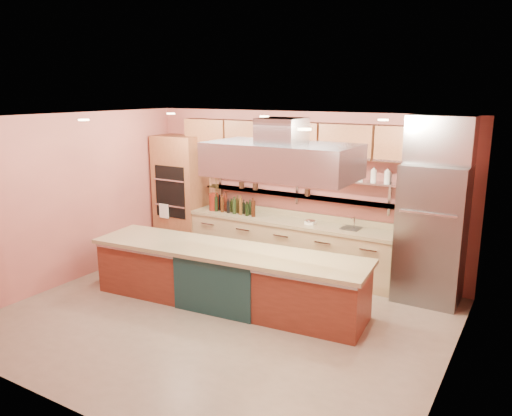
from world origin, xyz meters
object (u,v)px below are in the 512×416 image
Objects in this scene: copper_kettle at (237,166)px; kitchen_scale at (310,222)px; refrigerator at (431,234)px; island at (227,277)px; green_canister at (275,167)px; flower_vase at (214,202)px.

kitchen_scale is at bearing -7.79° from copper_kettle.
refrigerator is 12.97× the size of kitchen_scale.
island is at bearing -101.06° from kitchen_scale.
copper_kettle is (-1.61, 0.22, 0.80)m from kitchen_scale.
kitchen_scale is 1.81m from copper_kettle.
green_canister is (-0.23, 1.92, 1.38)m from island.
green_canister is at bearing 175.29° from refrigerator.
flower_vase is at bearing 179.86° from refrigerator.
flower_vase is 0.82m from copper_kettle.
copper_kettle is (-1.03, 1.92, 1.34)m from island.
refrigerator reaches higher than copper_kettle.
refrigerator is 1.99m from kitchen_scale.
green_canister is (1.19, 0.22, 0.72)m from flower_vase.
refrigerator is at bearing -0.14° from flower_vase.
green_canister is (0.80, 0.00, 0.04)m from copper_kettle.
flower_vase is at bearing -172.40° from kitchen_scale.
island is at bearing -146.53° from refrigerator.
kitchen_scale is 0.81× the size of green_canister.
island is 2.31m from flower_vase.
green_canister is (-2.79, 0.23, 0.77)m from refrigerator.
flower_vase is 2.07× the size of copper_kettle.
flower_vase is 1.65× the size of green_canister.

